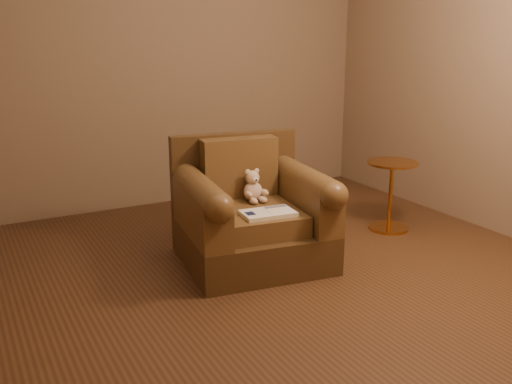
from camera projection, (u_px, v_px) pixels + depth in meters
name	position (u px, v px, depth m)	size (l,w,h in m)	color
floor	(278.00, 276.00, 3.80)	(4.00, 4.00, 0.00)	#4C2F1A
room	(282.00, 6.00, 3.34)	(4.02, 4.02, 2.71)	#81684F
armchair	(251.00, 215.00, 3.99)	(1.06, 1.02, 0.86)	#473017
teddy_bear	(254.00, 189.00, 4.04)	(0.17, 0.19, 0.24)	beige
guidebook	(268.00, 213.00, 3.74)	(0.37, 0.24, 0.03)	beige
side_table	(391.00, 193.00, 4.62)	(0.41, 0.41, 0.57)	#CE8538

